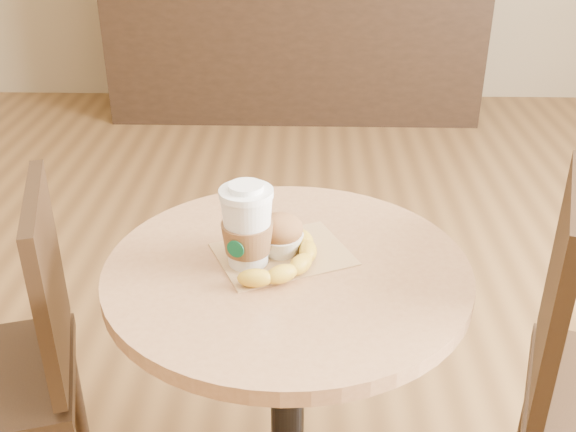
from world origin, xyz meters
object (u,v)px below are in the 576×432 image
object	(u,v)px
chair_left	(10,361)
coffee_cup	(247,229)
muffin	(280,235)
banana	(283,253)
cafe_table	(287,360)

from	to	relation	value
chair_left	coffee_cup	distance (m)	0.64
muffin	chair_left	bearing A→B (deg)	178.66
banana	cafe_table	bearing A→B (deg)	-29.09
cafe_table	muffin	world-z (taller)	muffin
cafe_table	chair_left	world-z (taller)	chair_left
chair_left	coffee_cup	bearing A→B (deg)	67.55
coffee_cup	chair_left	bearing A→B (deg)	-163.83
chair_left	muffin	world-z (taller)	chair_left
chair_left	banana	xyz separation A→B (m)	(0.59, -0.04, 0.31)
cafe_table	coffee_cup	distance (m)	0.31
coffee_cup	muffin	distance (m)	0.07
chair_left	coffee_cup	world-z (taller)	coffee_cup
cafe_table	banana	world-z (taller)	banana
chair_left	banana	distance (m)	0.66
coffee_cup	banana	bearing A→B (deg)	29.24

